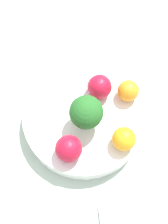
{
  "coord_description": "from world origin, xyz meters",
  "views": [
    {
      "loc": [
        -0.05,
        -0.22,
        0.59
      ],
      "look_at": [
        0.0,
        0.0,
        0.07
      ],
      "focal_mm": 50.0,
      "sensor_mm": 36.0,
      "label": 1
    }
  ],
  "objects_px": {
    "apple_green": "(69,149)",
    "bowl": "(84,118)",
    "broccoli": "(86,113)",
    "orange_front": "(128,91)",
    "apple_red": "(100,87)",
    "orange_back": "(124,139)"
  },
  "relations": [
    {
      "from": "apple_green",
      "to": "bowl",
      "type": "bearing_deg",
      "value": 56.85
    },
    {
      "from": "bowl",
      "to": "broccoli",
      "type": "height_order",
      "value": "broccoli"
    },
    {
      "from": "apple_green",
      "to": "orange_front",
      "type": "xyz_separation_m",
      "value": [
        0.13,
        0.08,
        -0.0
      ]
    },
    {
      "from": "apple_green",
      "to": "apple_red",
      "type": "bearing_deg",
      "value": 51.6
    },
    {
      "from": "bowl",
      "to": "apple_red",
      "type": "xyz_separation_m",
      "value": [
        0.04,
        0.04,
        0.04
      ]
    },
    {
      "from": "broccoli",
      "to": "orange_front",
      "type": "distance_m",
      "value": 0.1
    },
    {
      "from": "bowl",
      "to": "broccoli",
      "type": "xyz_separation_m",
      "value": [
        -0.0,
        -0.02,
        0.06
      ]
    },
    {
      "from": "bowl",
      "to": "broccoli",
      "type": "relative_size",
      "value": 3.01
    },
    {
      "from": "bowl",
      "to": "orange_back",
      "type": "bearing_deg",
      "value": -52.37
    },
    {
      "from": "orange_front",
      "to": "apple_red",
      "type": "bearing_deg",
      "value": 158.83
    },
    {
      "from": "apple_red",
      "to": "orange_back",
      "type": "bearing_deg",
      "value": -81.79
    },
    {
      "from": "apple_red",
      "to": "bowl",
      "type": "bearing_deg",
      "value": -136.04
    },
    {
      "from": "broccoli",
      "to": "orange_front",
      "type": "xyz_separation_m",
      "value": [
        0.09,
        0.03,
        -0.02
      ]
    },
    {
      "from": "apple_green",
      "to": "orange_back",
      "type": "xyz_separation_m",
      "value": [
        0.1,
        -0.0,
        -0.0
      ]
    },
    {
      "from": "apple_green",
      "to": "orange_back",
      "type": "distance_m",
      "value": 0.1
    },
    {
      "from": "apple_red",
      "to": "apple_green",
      "type": "distance_m",
      "value": 0.13
    },
    {
      "from": "apple_red",
      "to": "orange_back",
      "type": "xyz_separation_m",
      "value": [
        0.02,
        -0.11,
        -0.0
      ]
    },
    {
      "from": "orange_back",
      "to": "orange_front",
      "type": "bearing_deg",
      "value": 68.65
    },
    {
      "from": "apple_red",
      "to": "apple_green",
      "type": "height_order",
      "value": "apple_green"
    },
    {
      "from": "apple_red",
      "to": "orange_front",
      "type": "relative_size",
      "value": 1.13
    },
    {
      "from": "orange_front",
      "to": "orange_back",
      "type": "bearing_deg",
      "value": -111.35
    },
    {
      "from": "apple_red",
      "to": "orange_front",
      "type": "xyz_separation_m",
      "value": [
        0.05,
        -0.02,
        -0.0
      ]
    }
  ]
}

